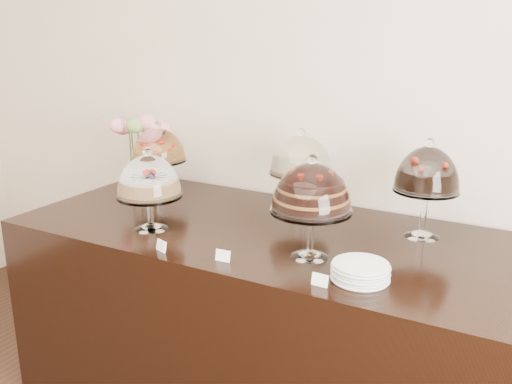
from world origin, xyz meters
The scene contains 12 objects.
wall_back centered at (0.00, 3.00, 1.50)m, with size 5.00×0.04×3.00m, color beige.
display_counter centered at (-0.02, 2.45, 0.45)m, with size 2.20×1.00×0.90m, color black.
cake_stand_sugar_sponge centered at (-0.44, 2.21, 1.12)m, with size 0.29×0.29×0.37m.
cake_stand_choco_layer centered at (0.30, 2.26, 1.16)m, with size 0.31×0.31×0.41m.
cake_stand_cheesecake centered at (0.04, 2.74, 1.17)m, with size 0.30×0.30×0.41m.
cake_stand_dark_choco centered at (0.63, 2.69, 1.18)m, with size 0.28×0.28×0.43m.
cake_stand_fruit_tart centered at (-0.75, 2.67, 1.15)m, with size 0.29×0.29×0.39m.
flower_vase centered at (-0.92, 2.75, 1.15)m, with size 0.30×0.31×0.40m.
plate_stack centered at (0.55, 2.15, 0.93)m, with size 0.20×0.20×0.06m.
price_card_left centered at (-0.24, 2.02, 0.92)m, with size 0.06×0.01×0.04m, color white.
price_card_right centered at (0.44, 2.04, 0.92)m, with size 0.06×0.01×0.04m, color white.
price_card_extra centered at (0.03, 2.05, 0.92)m, with size 0.06×0.01×0.04m, color white.
Camera 1 is at (1.12, 0.36, 1.77)m, focal length 40.00 mm.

